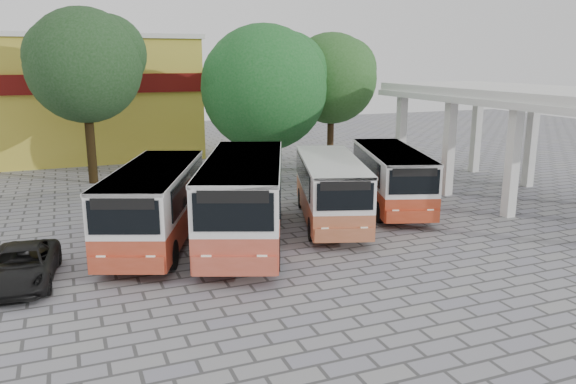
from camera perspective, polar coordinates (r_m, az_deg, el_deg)
name	(u,v)px	position (r m, az deg, el deg)	size (l,w,h in m)	color
ground	(372,251)	(20.42, 8.50, -6.00)	(90.00, 90.00, 0.00)	gray
terminal_shelter	(528,98)	(28.99, 23.19, 8.74)	(6.80, 15.80, 5.40)	silver
shophouse_block	(44,97)	(42.67, -23.51, 8.85)	(20.40, 10.40, 8.30)	gold
bus_far_left	(155,201)	(21.09, -13.37, -0.87)	(5.16, 8.55, 2.88)	#B53E23
bus_centre_left	(244,195)	(20.71, -4.46, -0.29)	(5.70, 9.45, 3.18)	#C04C35
bus_centre_right	(331,186)	(23.37, 4.36, 0.59)	(4.49, 7.98, 2.70)	#B05E39
bus_far_right	(391,175)	(26.08, 10.45, 1.74)	(4.51, 7.97, 2.70)	#B2391B
tree_left	(86,62)	(32.40, -19.88, 12.34)	(6.38, 6.07, 9.41)	black
tree_middle	(265,84)	(32.60, -2.31, 10.94)	(7.53, 7.18, 8.69)	#311F0E
tree_right	(332,75)	(35.38, 4.52, 11.72)	(5.83, 5.55, 8.32)	#442D19
parked_car	(22,266)	(19.09, -25.42, -6.79)	(1.89, 4.10, 1.14)	black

